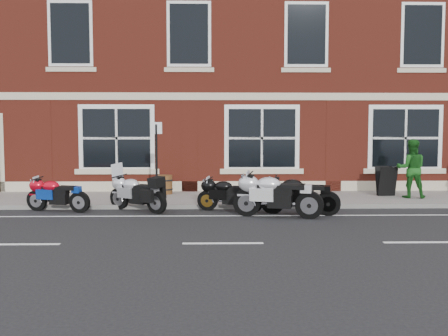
{
  "coord_description": "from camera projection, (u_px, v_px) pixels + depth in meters",
  "views": [
    {
      "loc": [
        -0.19,
        -12.71,
        2.22
      ],
      "look_at": [
        0.12,
        1.6,
        1.15
      ],
      "focal_mm": 40.0,
      "sensor_mm": 36.0,
      "label": 1
    }
  ],
  "objects": [
    {
      "name": "ground",
      "position": [
        221.0,
        217.0,
        12.84
      ],
      "size": [
        80.0,
        80.0,
        0.0
      ],
      "primitive_type": "plane",
      "color": "black",
      "rests_on": "ground"
    },
    {
      "name": "moto_sport_silver",
      "position": [
        276.0,
        194.0,
        12.79
      ],
      "size": [
        2.27,
        0.79,
        1.05
      ],
      "rotation": [
        0.0,
        0.0,
        1.29
      ],
      "color": "black",
      "rests_on": "ground"
    },
    {
      "name": "pedestrian_right",
      "position": [
        411.0,
        169.0,
        15.62
      ],
      "size": [
        1.04,
        0.89,
        1.84
      ],
      "primitive_type": "imported",
      "rotation": [
        0.0,
        0.0,
        2.9
      ],
      "color": "#175017",
      "rests_on": "sidewalk"
    },
    {
      "name": "moto_sport_red",
      "position": [
        57.0,
        194.0,
        13.71
      ],
      "size": [
        1.87,
        0.62,
        0.86
      ],
      "rotation": [
        0.0,
        0.0,
        1.3
      ],
      "color": "black",
      "rests_on": "ground"
    },
    {
      "name": "sidewalk",
      "position": [
        219.0,
        199.0,
        15.82
      ],
      "size": [
        30.0,
        3.0,
        0.12
      ],
      "primitive_type": "cube",
      "color": "slate",
      "rests_on": "ground"
    },
    {
      "name": "a_board_sign",
      "position": [
        386.0,
        181.0,
        16.14
      ],
      "size": [
        0.61,
        0.43,
        0.96
      ],
      "primitive_type": null,
      "rotation": [
        0.0,
        0.0,
        0.09
      ],
      "color": "black",
      "rests_on": "sidewalk"
    },
    {
      "name": "moto_sport_black",
      "position": [
        229.0,
        194.0,
        13.75
      ],
      "size": [
        1.83,
        0.66,
        0.84
      ],
      "rotation": [
        0.0,
        0.0,
        1.27
      ],
      "color": "black",
      "rests_on": "ground"
    },
    {
      "name": "barrel_planter",
      "position": [
        164.0,
        185.0,
        16.59
      ],
      "size": [
        0.57,
        0.57,
        0.63
      ],
      "color": "#563F17",
      "rests_on": "sidewalk"
    },
    {
      "name": "parking_sign",
      "position": [
        156.0,
        157.0,
        14.23
      ],
      "size": [
        0.33,
        0.06,
        2.35
      ],
      "rotation": [
        0.0,
        0.0,
        -0.0
      ],
      "color": "black",
      "rests_on": "sidewalk"
    },
    {
      "name": "moto_touring_silver",
      "position": [
        137.0,
        192.0,
        13.78
      ],
      "size": [
        1.72,
        1.24,
        1.32
      ],
      "rotation": [
        0.0,
        0.0,
        0.97
      ],
      "color": "black",
      "rests_on": "ground"
    },
    {
      "name": "kerb",
      "position": [
        220.0,
        207.0,
        14.25
      ],
      "size": [
        30.0,
        0.16,
        0.12
      ],
      "primitive_type": "cube",
      "color": "slate",
      "rests_on": "ground"
    },
    {
      "name": "pub_building",
      "position": [
        217.0,
        48.0,
        22.86
      ],
      "size": [
        24.0,
        12.0,
        12.0
      ],
      "primitive_type": "cube",
      "color": "maroon",
      "rests_on": "ground"
    },
    {
      "name": "moto_naked_black",
      "position": [
        299.0,
        194.0,
        13.23
      ],
      "size": [
        2.08,
        0.63,
        0.95
      ],
      "rotation": [
        0.0,
        0.0,
        1.33
      ],
      "color": "black",
      "rests_on": "ground"
    }
  ]
}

